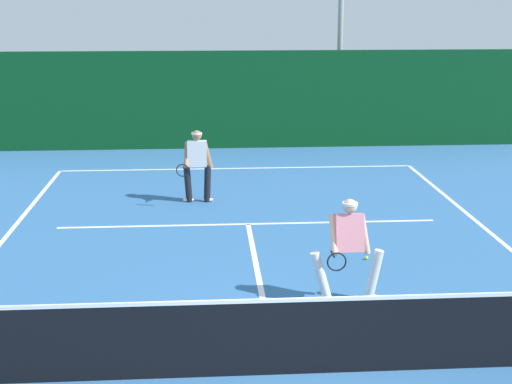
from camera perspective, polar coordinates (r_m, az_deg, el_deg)
The scene contains 10 objects.
ground_plane at distance 9.66m, azimuth 1.66°, elevation -13.80°, with size 80.00×80.00×0.00m, color #306399.
court_line_baseline_far at distance 20.63m, azimuth -1.46°, elevation 1.83°, with size 9.70×0.10×0.01m, color white.
court_line_service at distance 15.58m, azimuth -0.61°, elevation -2.47°, with size 7.91×0.10×0.01m, color white.
court_line_centre at distance 12.55m, azimuth 0.25°, elevation -6.81°, with size 0.10×6.40×0.01m, color white.
tennis_net at distance 9.42m, azimuth 1.69°, elevation -10.98°, with size 10.64×0.09×1.09m.
player_near at distance 11.51m, azimuth 7.10°, elevation -4.12°, with size 1.16×0.83×1.66m.
player_far at distance 17.10m, azimuth -4.55°, elevation 2.26°, with size 0.83×0.86×1.68m.
tennis_ball at distance 13.66m, azimuth 8.47°, elevation -5.02°, with size 0.07×0.07×0.07m, color #D1E033.
back_fence_windscreen at distance 23.23m, azimuth -1.80°, elevation 7.07°, with size 18.97×0.12×3.02m, color #093F1B.
light_pole at distance 25.40m, azimuth 6.52°, elevation 13.35°, with size 0.55×0.44×6.45m.
Camera 1 is at (-0.85, -8.44, 4.62)m, focal length 52.13 mm.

